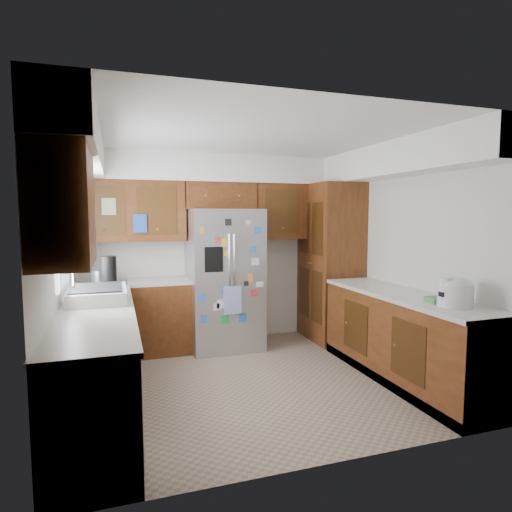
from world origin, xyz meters
The scene contains 12 objects.
floor centered at (0.00, 0.00, 0.00)m, with size 3.60×3.60×0.00m, color tan.
room_shell centered at (-0.11, 0.36, 1.82)m, with size 3.64×3.24×2.52m.
left_counter_run centered at (-1.36, 0.03, 0.43)m, with size 1.36×3.20×0.92m.
right_counter_run centered at (1.50, -0.47, 0.42)m, with size 0.63×2.25×0.92m.
pantry centered at (1.50, 1.15, 1.07)m, with size 0.60×0.90×2.15m, color #47260D.
fridge centered at (0.00, 1.20, 0.90)m, with size 0.90×0.79×1.80m.
bridge_cabinet centered at (0.00, 1.43, 1.98)m, with size 0.96×0.34×0.35m, color #47260D.
fridge_top_items centered at (-0.02, 1.39, 2.27)m, with size 0.51×0.32×0.26m.
sink_assembly centered at (-1.50, 0.10, 0.99)m, with size 0.52×0.70×0.37m.
left_counter_clutter centered at (-1.44, 0.81, 1.05)m, with size 0.30×0.80×0.38m.
rice_cooker centered at (1.50, -1.15, 1.06)m, with size 0.31×0.30×0.26m.
paper_towel centered at (1.41, -1.13, 1.05)m, with size 0.12×0.12×0.26m, color white.
Camera 1 is at (-1.32, -4.12, 1.72)m, focal length 30.00 mm.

